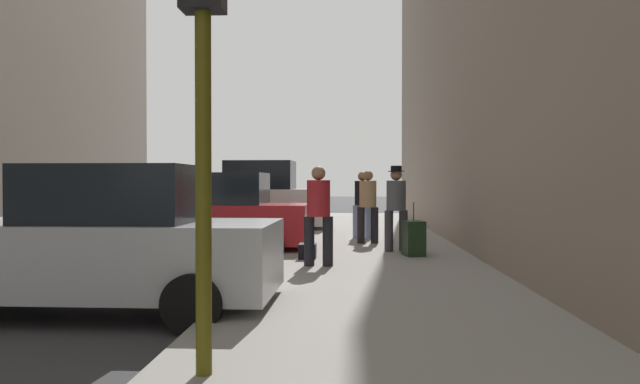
{
  "coord_description": "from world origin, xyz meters",
  "views": [
    {
      "loc": [
        5.59,
        -9.04,
        1.59
      ],
      "look_at": [
        5.01,
        3.07,
        1.39
      ],
      "focal_mm": 35.0,
      "sensor_mm": 36.0,
      "label": 1
    }
  ],
  "objects_px": {
    "fire_hydrant": "(301,229)",
    "duffel_bag": "(307,251)",
    "pedestrian_in_tan_coat": "(368,203)",
    "rolling_suitcase": "(413,238)",
    "parked_red_hatchback": "(215,216)",
    "pedestrian_in_red_jacket": "(318,210)",
    "pedestrian_in_jeans": "(362,201)",
    "traffic_light": "(203,24)",
    "parked_silver_sedan": "(104,244)",
    "pedestrian_with_beanie": "(396,204)",
    "parked_white_van": "(256,200)"
  },
  "relations": [
    {
      "from": "pedestrian_in_jeans",
      "to": "rolling_suitcase",
      "type": "xyz_separation_m",
      "value": [
        0.92,
        -3.75,
        -0.61
      ]
    },
    {
      "from": "traffic_light",
      "to": "pedestrian_with_beanie",
      "type": "height_order",
      "value": "traffic_light"
    },
    {
      "from": "traffic_light",
      "to": "pedestrian_in_jeans",
      "type": "xyz_separation_m",
      "value": [
        1.41,
        11.4,
        -1.65
      ]
    },
    {
      "from": "pedestrian_in_red_jacket",
      "to": "traffic_light",
      "type": "bearing_deg",
      "value": -95.22
    },
    {
      "from": "parked_silver_sedan",
      "to": "fire_hydrant",
      "type": "xyz_separation_m",
      "value": [
        1.8,
        7.06,
        -0.35
      ]
    },
    {
      "from": "parked_white_van",
      "to": "traffic_light",
      "type": "bearing_deg",
      "value": -82.85
    },
    {
      "from": "parked_silver_sedan",
      "to": "duffel_bag",
      "type": "relative_size",
      "value": 9.6
    },
    {
      "from": "fire_hydrant",
      "to": "duffel_bag",
      "type": "distance_m",
      "value": 2.73
    },
    {
      "from": "traffic_light",
      "to": "rolling_suitcase",
      "type": "height_order",
      "value": "traffic_light"
    },
    {
      "from": "parked_silver_sedan",
      "to": "fire_hydrant",
      "type": "height_order",
      "value": "parked_silver_sedan"
    },
    {
      "from": "parked_red_hatchback",
      "to": "traffic_light",
      "type": "bearing_deg",
      "value": -78.21
    },
    {
      "from": "parked_red_hatchback",
      "to": "duffel_bag",
      "type": "bearing_deg",
      "value": -39.96
    },
    {
      "from": "traffic_light",
      "to": "pedestrian_with_beanie",
      "type": "relative_size",
      "value": 2.03
    },
    {
      "from": "parked_white_van",
      "to": "fire_hydrant",
      "type": "height_order",
      "value": "parked_white_van"
    },
    {
      "from": "parked_red_hatchback",
      "to": "pedestrian_with_beanie",
      "type": "height_order",
      "value": "pedestrian_with_beanie"
    },
    {
      "from": "pedestrian_in_tan_coat",
      "to": "pedestrian_in_red_jacket",
      "type": "distance_m",
      "value": 4.13
    },
    {
      "from": "parked_white_van",
      "to": "pedestrian_in_jeans",
      "type": "xyz_separation_m",
      "value": [
        3.27,
        -3.38,
        0.07
      ]
    },
    {
      "from": "pedestrian_with_beanie",
      "to": "pedestrian_in_red_jacket",
      "type": "xyz_separation_m",
      "value": [
        -1.5,
        -2.34,
        -0.03
      ]
    },
    {
      "from": "fire_hydrant",
      "to": "pedestrian_in_jeans",
      "type": "xyz_separation_m",
      "value": [
        1.46,
        1.61,
        0.61
      ]
    },
    {
      "from": "traffic_light",
      "to": "rolling_suitcase",
      "type": "relative_size",
      "value": 3.46
    },
    {
      "from": "pedestrian_in_jeans",
      "to": "duffel_bag",
      "type": "distance_m",
      "value": 4.53
    },
    {
      "from": "fire_hydrant",
      "to": "duffel_bag",
      "type": "height_order",
      "value": "fire_hydrant"
    },
    {
      "from": "parked_silver_sedan",
      "to": "traffic_light",
      "type": "relative_size",
      "value": 1.17
    },
    {
      "from": "rolling_suitcase",
      "to": "duffel_bag",
      "type": "height_order",
      "value": "rolling_suitcase"
    },
    {
      "from": "parked_silver_sedan",
      "to": "parked_red_hatchback",
      "type": "xyz_separation_m",
      "value": [
        -0.0,
        6.16,
        0.0
      ]
    },
    {
      "from": "pedestrian_in_red_jacket",
      "to": "pedestrian_in_jeans",
      "type": "relative_size",
      "value": 1.0
    },
    {
      "from": "pedestrian_in_red_jacket",
      "to": "parked_red_hatchback",
      "type": "bearing_deg",
      "value": 130.38
    },
    {
      "from": "rolling_suitcase",
      "to": "duffel_bag",
      "type": "relative_size",
      "value": 2.36
    },
    {
      "from": "pedestrian_with_beanie",
      "to": "pedestrian_in_red_jacket",
      "type": "relative_size",
      "value": 1.04
    },
    {
      "from": "pedestrian_in_tan_coat",
      "to": "pedestrian_in_jeans",
      "type": "bearing_deg",
      "value": 94.26
    },
    {
      "from": "traffic_light",
      "to": "duffel_bag",
      "type": "relative_size",
      "value": 8.18
    },
    {
      "from": "pedestrian_in_jeans",
      "to": "rolling_suitcase",
      "type": "bearing_deg",
      "value": -76.24
    },
    {
      "from": "duffel_bag",
      "to": "pedestrian_in_tan_coat",
      "type": "bearing_deg",
      "value": 67.73
    },
    {
      "from": "traffic_light",
      "to": "pedestrian_with_beanie",
      "type": "bearing_deg",
      "value": 76.26
    },
    {
      "from": "pedestrian_in_jeans",
      "to": "pedestrian_in_tan_coat",
      "type": "bearing_deg",
      "value": -85.74
    },
    {
      "from": "traffic_light",
      "to": "pedestrian_in_red_jacket",
      "type": "height_order",
      "value": "traffic_light"
    },
    {
      "from": "pedestrian_in_jeans",
      "to": "duffel_bag",
      "type": "relative_size",
      "value": 3.89
    },
    {
      "from": "rolling_suitcase",
      "to": "pedestrian_in_tan_coat",
      "type": "bearing_deg",
      "value": 108.69
    },
    {
      "from": "parked_red_hatchback",
      "to": "fire_hydrant",
      "type": "bearing_deg",
      "value": 26.61
    },
    {
      "from": "parked_silver_sedan",
      "to": "duffel_bag",
      "type": "distance_m",
      "value": 4.89
    },
    {
      "from": "pedestrian_in_red_jacket",
      "to": "pedestrian_in_tan_coat",
      "type": "bearing_deg",
      "value": 76.54
    },
    {
      "from": "pedestrian_with_beanie",
      "to": "duffel_bag",
      "type": "distance_m",
      "value": 2.35
    },
    {
      "from": "parked_red_hatchback",
      "to": "pedestrian_in_red_jacket",
      "type": "height_order",
      "value": "pedestrian_in_red_jacket"
    },
    {
      "from": "parked_red_hatchback",
      "to": "pedestrian_in_red_jacket",
      "type": "distance_m",
      "value": 3.72
    },
    {
      "from": "pedestrian_in_jeans",
      "to": "rolling_suitcase",
      "type": "height_order",
      "value": "pedestrian_in_jeans"
    },
    {
      "from": "pedestrian_in_tan_coat",
      "to": "duffel_bag",
      "type": "relative_size",
      "value": 3.89
    },
    {
      "from": "pedestrian_in_tan_coat",
      "to": "rolling_suitcase",
      "type": "height_order",
      "value": "pedestrian_in_tan_coat"
    },
    {
      "from": "parked_silver_sedan",
      "to": "fire_hydrant",
      "type": "bearing_deg",
      "value": 75.67
    },
    {
      "from": "pedestrian_with_beanie",
      "to": "pedestrian_in_tan_coat",
      "type": "bearing_deg",
      "value": 107.77
    },
    {
      "from": "parked_red_hatchback",
      "to": "fire_hydrant",
      "type": "height_order",
      "value": "parked_red_hatchback"
    }
  ]
}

